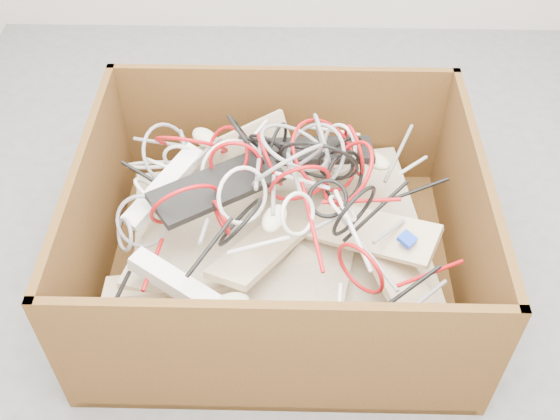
{
  "coord_description": "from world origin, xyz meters",
  "views": [
    {
      "loc": [
        -0.04,
        -1.47,
        1.77
      ],
      "look_at": [
        -0.07,
        -0.07,
        0.3
      ],
      "focal_mm": 42.23,
      "sensor_mm": 36.0,
      "label": 1
    }
  ],
  "objects_px": {
    "power_strip_left": "(164,187)",
    "vga_plug": "(407,239)",
    "cardboard_box": "(275,250)",
    "power_strip_right": "(179,285)"
  },
  "relations": [
    {
      "from": "power_strip_right",
      "to": "vga_plug",
      "type": "height_order",
      "value": "power_strip_right"
    },
    {
      "from": "cardboard_box",
      "to": "vga_plug",
      "type": "xyz_separation_m",
      "value": [
        0.39,
        -0.13,
        0.21
      ]
    },
    {
      "from": "power_strip_left",
      "to": "power_strip_right",
      "type": "bearing_deg",
      "value": -129.93
    },
    {
      "from": "power_strip_right",
      "to": "vga_plug",
      "type": "relative_size",
      "value": 6.74
    },
    {
      "from": "power_strip_left",
      "to": "power_strip_right",
      "type": "xyz_separation_m",
      "value": [
        0.08,
        -0.33,
        -0.05
      ]
    },
    {
      "from": "power_strip_left",
      "to": "vga_plug",
      "type": "relative_size",
      "value": 7.03
    },
    {
      "from": "vga_plug",
      "to": "cardboard_box",
      "type": "bearing_deg",
      "value": -154.13
    },
    {
      "from": "cardboard_box",
      "to": "vga_plug",
      "type": "relative_size",
      "value": 26.39
    },
    {
      "from": "power_strip_left",
      "to": "power_strip_right",
      "type": "distance_m",
      "value": 0.34
    },
    {
      "from": "power_strip_right",
      "to": "power_strip_left",
      "type": "bearing_deg",
      "value": 133.13
    }
  ]
}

